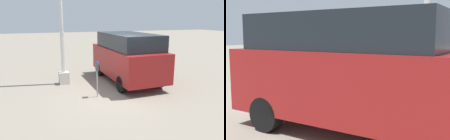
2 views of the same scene
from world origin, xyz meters
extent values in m
plane|color=gray|center=(0.00, 0.00, 0.00)|extent=(80.00, 80.00, 0.00)
cylinder|color=#9E9EA3|center=(0.08, 0.68, 0.52)|extent=(0.05, 0.05, 1.05)
cube|color=#47474C|center=(0.08, 0.68, 1.18)|extent=(0.22, 0.15, 0.26)
sphere|color=navy|center=(0.08, 0.68, 1.33)|extent=(0.11, 0.11, 0.11)
cube|color=beige|center=(2.27, 1.62, 0.28)|extent=(0.44, 0.44, 0.55)
cube|color=maroon|center=(1.68, -1.26, 0.97)|extent=(4.61, 2.02, 1.25)
cube|color=black|center=(1.57, -1.26, 1.93)|extent=(3.69, 1.85, 0.68)
cube|color=orange|center=(3.92, -0.59, 0.49)|extent=(0.08, 0.12, 0.20)
cylinder|color=black|center=(3.09, -0.37, 0.34)|extent=(0.69, 0.24, 0.69)
cylinder|color=black|center=(3.11, -2.11, 0.34)|extent=(0.69, 0.24, 0.69)
cylinder|color=black|center=(0.25, -0.41, 0.34)|extent=(0.69, 0.24, 0.69)
cylinder|color=black|center=(0.27, -2.14, 0.34)|extent=(0.69, 0.24, 0.69)
camera|label=1|loc=(-7.54, 2.90, 2.94)|focal=35.00mm
camera|label=2|loc=(4.30, -5.87, 1.87)|focal=45.00mm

